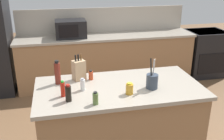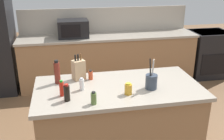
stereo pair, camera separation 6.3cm
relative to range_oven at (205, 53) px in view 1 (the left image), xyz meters
name	(u,v)px [view 1 (the left image)]	position (x,y,z in m)	size (l,w,h in m)	color
back_counter_run	(107,59)	(-2.05, 0.00, 0.00)	(3.27, 0.66, 0.94)	#936B47
wall_backsplash	(103,20)	(-2.05, 0.32, 0.70)	(3.23, 0.03, 0.46)	#B2A899
kitchen_island	(119,125)	(-2.35, -2.20, 0.01)	(1.73, 0.88, 0.94)	#936B47
range_oven	(205,53)	(0.00, 0.00, 0.00)	(0.76, 0.65, 0.92)	black
microwave	(71,29)	(-2.70, 0.00, 0.63)	(0.53, 0.39, 0.31)	black
knife_block	(79,70)	(-2.74, -1.93, 0.59)	(0.16, 0.14, 0.29)	tan
utensil_crock	(152,81)	(-2.04, -2.31, 0.56)	(0.12, 0.12, 0.32)	#333D4C
hot_sauce_bottle	(63,89)	(-2.93, -2.30, 0.55)	(0.04, 0.04, 0.16)	red
spice_jar_oregano	(95,98)	(-2.65, -2.52, 0.53)	(0.05, 0.05, 0.12)	#567038
honey_jar	(129,89)	(-2.30, -2.39, 0.53)	(0.07, 0.07, 0.12)	gold
spice_jar_paprika	(91,75)	(-2.62, -1.96, 0.52)	(0.05, 0.05, 0.11)	#B73D1E
soy_sauce_bottle	(68,93)	(-2.89, -2.41, 0.55)	(0.06, 0.06, 0.17)	black
salt_shaker	(83,85)	(-2.73, -2.21, 0.53)	(0.05, 0.05, 0.13)	silver
vinegar_bottle	(57,73)	(-2.97, -1.99, 0.60)	(0.06, 0.06, 0.26)	maroon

